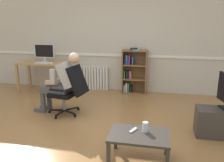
{
  "coord_description": "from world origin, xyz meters",
  "views": [
    {
      "loc": [
        1.01,
        -3.23,
        1.78
      ],
      "look_at": [
        0.15,
        0.85,
        0.7
      ],
      "focal_mm": 37.3,
      "sensor_mm": 36.0,
      "label": 1
    }
  ],
  "objects_px": {
    "computer_desk": "(45,66)",
    "spare_remote": "(133,130)",
    "coffee_table": "(139,137)",
    "imac_monitor": "(44,52)",
    "radiator": "(94,78)",
    "computer_mouse": "(51,63)",
    "keyboard": "(44,63)",
    "office_chair": "(70,89)",
    "drinking_glass": "(145,127)",
    "bookshelf": "(133,72)",
    "person_seated": "(62,82)"
  },
  "relations": [
    {
      "from": "radiator",
      "to": "imac_monitor",
      "type": "bearing_deg",
      "value": -165.64
    },
    {
      "from": "computer_mouse",
      "to": "office_chair",
      "type": "bearing_deg",
      "value": -52.04
    },
    {
      "from": "radiator",
      "to": "office_chair",
      "type": "bearing_deg",
      "value": -88.8
    },
    {
      "from": "computer_mouse",
      "to": "person_seated",
      "type": "xyz_separation_m",
      "value": [
        0.81,
        -1.24,
        -0.12
      ]
    },
    {
      "from": "person_seated",
      "to": "computer_mouse",
      "type": "bearing_deg",
      "value": -137.98
    },
    {
      "from": "bookshelf",
      "to": "drinking_glass",
      "type": "bearing_deg",
      "value": -79.95
    },
    {
      "from": "imac_monitor",
      "to": "coffee_table",
      "type": "xyz_separation_m",
      "value": [
        2.71,
        -2.75,
        -0.68
      ]
    },
    {
      "from": "office_chair",
      "to": "coffee_table",
      "type": "height_order",
      "value": "office_chair"
    },
    {
      "from": "computer_mouse",
      "to": "radiator",
      "type": "height_order",
      "value": "computer_mouse"
    },
    {
      "from": "computer_desk",
      "to": "coffee_table",
      "type": "xyz_separation_m",
      "value": [
        2.68,
        -2.67,
        -0.32
      ]
    },
    {
      "from": "imac_monitor",
      "to": "person_seated",
      "type": "relative_size",
      "value": 0.44
    },
    {
      "from": "computer_mouse",
      "to": "radiator",
      "type": "relative_size",
      "value": 0.13
    },
    {
      "from": "computer_desk",
      "to": "coffee_table",
      "type": "relative_size",
      "value": 1.77
    },
    {
      "from": "keyboard",
      "to": "computer_mouse",
      "type": "bearing_deg",
      "value": 5.88
    },
    {
      "from": "computer_mouse",
      "to": "person_seated",
      "type": "relative_size",
      "value": 0.08
    },
    {
      "from": "computer_desk",
      "to": "computer_mouse",
      "type": "bearing_deg",
      "value": -26.32
    },
    {
      "from": "computer_desk",
      "to": "office_chair",
      "type": "height_order",
      "value": "office_chair"
    },
    {
      "from": "computer_mouse",
      "to": "drinking_glass",
      "type": "bearing_deg",
      "value": -44.62
    },
    {
      "from": "keyboard",
      "to": "drinking_glass",
      "type": "distance_m",
      "value": 3.66
    },
    {
      "from": "bookshelf",
      "to": "radiator",
      "type": "distance_m",
      "value": 1.08
    },
    {
      "from": "bookshelf",
      "to": "spare_remote",
      "type": "distance_m",
      "value": 2.92
    },
    {
      "from": "radiator",
      "to": "drinking_glass",
      "type": "xyz_separation_m",
      "value": [
        1.56,
        -2.98,
        0.14
      ]
    },
    {
      "from": "bookshelf",
      "to": "spare_remote",
      "type": "xyz_separation_m",
      "value": [
        0.36,
        -2.89,
        -0.15
      ]
    },
    {
      "from": "imac_monitor",
      "to": "keyboard",
      "type": "xyz_separation_m",
      "value": [
        0.08,
        -0.22,
        -0.25
      ]
    },
    {
      "from": "keyboard",
      "to": "computer_desk",
      "type": "bearing_deg",
      "value": 109.05
    },
    {
      "from": "computer_desk",
      "to": "bookshelf",
      "type": "relative_size",
      "value": 1.18
    },
    {
      "from": "computer_desk",
      "to": "imac_monitor",
      "type": "relative_size",
      "value": 2.54
    },
    {
      "from": "imac_monitor",
      "to": "radiator",
      "type": "bearing_deg",
      "value": 14.36
    },
    {
      "from": "computer_mouse",
      "to": "coffee_table",
      "type": "xyz_separation_m",
      "value": [
        2.44,
        -2.55,
        -0.44
      ]
    },
    {
      "from": "imac_monitor",
      "to": "radiator",
      "type": "distance_m",
      "value": 1.45
    },
    {
      "from": "office_chair",
      "to": "spare_remote",
      "type": "relative_size",
      "value": 6.54
    },
    {
      "from": "keyboard",
      "to": "person_seated",
      "type": "relative_size",
      "value": 0.35
    },
    {
      "from": "bookshelf",
      "to": "radiator",
      "type": "relative_size",
      "value": 1.53
    },
    {
      "from": "bookshelf",
      "to": "computer_desk",
      "type": "bearing_deg",
      "value": -172.57
    },
    {
      "from": "person_seated",
      "to": "drinking_glass",
      "type": "relative_size",
      "value": 9.19
    },
    {
      "from": "office_chair",
      "to": "coffee_table",
      "type": "bearing_deg",
      "value": 57.24
    },
    {
      "from": "keyboard",
      "to": "computer_mouse",
      "type": "relative_size",
      "value": 4.24
    },
    {
      "from": "keyboard",
      "to": "spare_remote",
      "type": "bearing_deg",
      "value": -44.05
    },
    {
      "from": "imac_monitor",
      "to": "office_chair",
      "type": "relative_size",
      "value": 0.54
    },
    {
      "from": "bookshelf",
      "to": "radiator",
      "type": "height_order",
      "value": "bookshelf"
    },
    {
      "from": "office_chair",
      "to": "person_seated",
      "type": "xyz_separation_m",
      "value": [
        -0.17,
        0.03,
        0.13
      ]
    },
    {
      "from": "imac_monitor",
      "to": "office_chair",
      "type": "distance_m",
      "value": 1.99
    },
    {
      "from": "imac_monitor",
      "to": "computer_mouse",
      "type": "xyz_separation_m",
      "value": [
        0.27,
        -0.2,
        -0.25
      ]
    },
    {
      "from": "computer_desk",
      "to": "spare_remote",
      "type": "distance_m",
      "value": 3.68
    },
    {
      "from": "imac_monitor",
      "to": "keyboard",
      "type": "height_order",
      "value": "imac_monitor"
    },
    {
      "from": "keyboard",
      "to": "drinking_glass",
      "type": "height_order",
      "value": "keyboard"
    },
    {
      "from": "person_seated",
      "to": "imac_monitor",
      "type": "bearing_deg",
      "value": -134.13
    },
    {
      "from": "computer_desk",
      "to": "drinking_glass",
      "type": "relative_size",
      "value": 10.18
    },
    {
      "from": "computer_mouse",
      "to": "keyboard",
      "type": "bearing_deg",
      "value": -174.12
    },
    {
      "from": "bookshelf",
      "to": "office_chair",
      "type": "bearing_deg",
      "value": -121.08
    }
  ]
}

